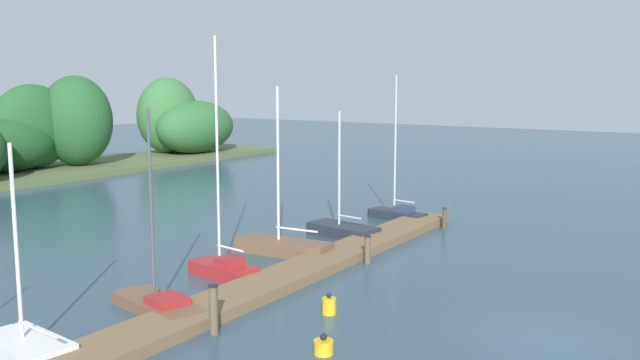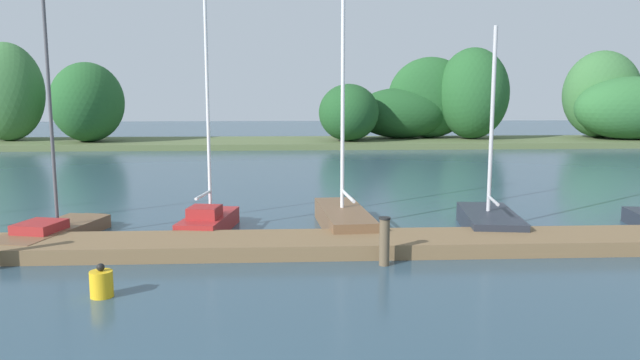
# 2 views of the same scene
# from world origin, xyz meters

# --- Properties ---
(dock_pier) EXTENTS (26.48, 1.80, 0.35)m
(dock_pier) POSITION_xyz_m (0.00, 9.14, 0.17)
(dock_pier) COLOR brown
(dock_pier) RESTS_ON ground
(far_shore) EXTENTS (72.19, 8.00, 7.46)m
(far_shore) POSITION_xyz_m (6.03, 39.52, 2.83)
(far_shore) COLOR #56663D
(far_shore) RESTS_ON ground
(sailboat_2) EXTENTS (2.07, 3.98, 6.11)m
(sailboat_2) POSITION_xyz_m (-3.88, 10.61, 0.28)
(sailboat_2) COLOR brown
(sailboat_2) RESTS_ON ground
(sailboat_3) EXTENTS (1.47, 3.00, 8.40)m
(sailboat_3) POSITION_xyz_m (0.01, 11.41, 0.44)
(sailboat_3) COLOR maroon
(sailboat_3) RESTS_ON ground
(sailboat_4) EXTENTS (1.45, 4.20, 6.66)m
(sailboat_4) POSITION_xyz_m (3.71, 11.51, 0.37)
(sailboat_4) COLOR brown
(sailboat_4) RESTS_ON ground
(sailboat_5) EXTENTS (1.82, 3.57, 5.57)m
(sailboat_5) POSITION_xyz_m (7.76, 11.16, 0.33)
(sailboat_5) COLOR #232833
(sailboat_5) RESTS_ON ground
(mooring_piling_2) EXTENTS (0.26, 0.26, 1.08)m
(mooring_piling_2) POSITION_xyz_m (4.30, 7.90, 0.55)
(mooring_piling_2) COLOR brown
(mooring_piling_2) RESTS_ON ground
(channel_buoy_1) EXTENTS (0.42, 0.42, 0.64)m
(channel_buoy_1) POSITION_xyz_m (-1.30, 6.13, 0.26)
(channel_buoy_1) COLOR gold
(channel_buoy_1) RESTS_ON ground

